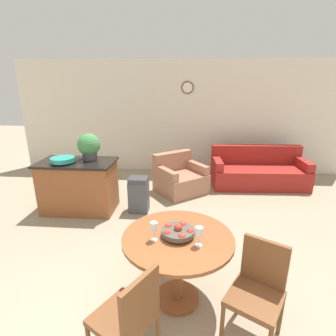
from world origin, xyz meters
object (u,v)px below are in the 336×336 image
object	(u,v)px
dining_table	(178,251)
kitchen_island	(79,186)
wine_glass_right	(199,232)
potted_plant	(89,146)
armchair	(180,179)
fruit_bowl	(178,231)
dining_chair_near_right	(258,287)
teal_bowl	(63,160)
trash_bin	(139,195)
wine_glass_left	(154,227)
dining_chair_near_left	(129,316)
couch	(258,172)

from	to	relation	value
dining_table	kitchen_island	distance (m)	2.63
wine_glass_right	potted_plant	size ratio (longest dim) A/B	0.42
wine_glass_right	armchair	size ratio (longest dim) A/B	0.16
fruit_bowl	potted_plant	size ratio (longest dim) A/B	0.71
dining_table	fruit_bowl	world-z (taller)	fruit_bowl
dining_chair_near_right	dining_table	bearing A→B (deg)	5.34
dining_chair_near_right	teal_bowl	world-z (taller)	teal_bowl
fruit_bowl	armchair	xyz separation A→B (m)	(-0.09, 2.88, -0.54)
kitchen_island	armchair	xyz separation A→B (m)	(1.72, 0.98, -0.18)
wine_glass_right	trash_bin	world-z (taller)	wine_glass_right
wine_glass_left	dining_chair_near_left	bearing A→B (deg)	-99.92
dining_chair_near_right	couch	distance (m)	3.84
dining_chair_near_left	teal_bowl	bearing A→B (deg)	64.00
kitchen_island	teal_bowl	xyz separation A→B (m)	(-0.17, -0.12, 0.51)
fruit_bowl	kitchen_island	distance (m)	2.65
dining_chair_near_right	wine_glass_left	size ratio (longest dim) A/B	4.76
wine_glass_left	kitchen_island	bearing A→B (deg)	128.69
dining_table	kitchen_island	size ratio (longest dim) A/B	0.85
potted_plant	wine_glass_left	bearing A→B (deg)	-56.66
wine_glass_right	couch	distance (m)	3.85
dining_chair_near_left	potted_plant	xyz separation A→B (m)	(-1.29, 2.75, 0.63)
teal_bowl	trash_bin	world-z (taller)	teal_bowl
dining_chair_near_left	armchair	distance (m)	3.60
dining_table	potted_plant	bearing A→B (deg)	128.35
wine_glass_left	couch	bearing A→B (deg)	62.23
dining_table	dining_chair_near_left	xyz separation A→B (m)	(-0.33, -0.70, -0.08)
dining_table	wine_glass_right	distance (m)	0.39
dining_chair_near_left	couch	bearing A→B (deg)	5.12
teal_bowl	armchair	xyz separation A→B (m)	(1.89, 1.09, -0.69)
fruit_bowl	trash_bin	distance (m)	2.14
trash_bin	armchair	world-z (taller)	armchair
teal_bowl	trash_bin	size ratio (longest dim) A/B	0.62
dining_chair_near_left	kitchen_island	world-z (taller)	kitchen_island
dining_chair_near_left	armchair	world-z (taller)	dining_chair_near_left
kitchen_island	potted_plant	xyz separation A→B (m)	(0.19, 0.15, 0.68)
potted_plant	fruit_bowl	bearing A→B (deg)	-51.66
teal_bowl	potted_plant	world-z (taller)	potted_plant
dining_table	dining_chair_near_left	bearing A→B (deg)	-115.10
armchair	dining_chair_near_right	bearing A→B (deg)	-113.41
wine_glass_left	wine_glass_right	distance (m)	0.42
couch	armchair	distance (m)	1.78
dining_chair_near_left	dining_table	bearing A→B (deg)	5.34
dining_chair_near_right	couch	xyz separation A→B (m)	(0.91, 3.73, -0.22)
potted_plant	trash_bin	bearing A→B (deg)	-7.64
teal_bowl	armchair	size ratio (longest dim) A/B	0.32
armchair	dining_table	bearing A→B (deg)	-125.48
fruit_bowl	wine_glass_right	bearing A→B (deg)	-34.31
dining_table	trash_bin	world-z (taller)	dining_table
wine_glass_left	dining_table	bearing A→B (deg)	20.15
dining_chair_near_left	wine_glass_left	bearing A→B (deg)	20.52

